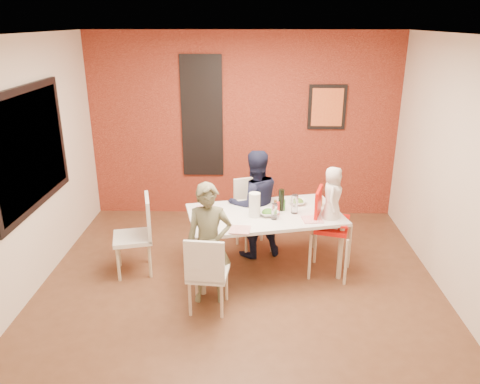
{
  "coord_description": "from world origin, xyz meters",
  "views": [
    {
      "loc": [
        0.12,
        -4.51,
        2.84
      ],
      "look_at": [
        0.0,
        0.3,
        1.05
      ],
      "focal_mm": 35.0,
      "sensor_mm": 36.0,
      "label": 1
    }
  ],
  "objects_px": {
    "dining_table": "(265,218)",
    "toddler": "(332,197)",
    "chair_left": "(139,231)",
    "wine_bottle": "(281,200)",
    "child_far": "(255,204)",
    "chair_far": "(252,210)",
    "paper_towel_roll": "(255,205)",
    "high_chair": "(328,224)",
    "chair_near": "(207,271)",
    "child_near": "(209,244)"
  },
  "relations": [
    {
      "from": "chair_left",
      "to": "paper_towel_roll",
      "type": "bearing_deg",
      "value": 75.52
    },
    {
      "from": "chair_left",
      "to": "wine_bottle",
      "type": "relative_size",
      "value": 3.6
    },
    {
      "from": "toddler",
      "to": "chair_near",
      "type": "bearing_deg",
      "value": 134.48
    },
    {
      "from": "toddler",
      "to": "child_far",
      "type": "bearing_deg",
      "value": 74.83
    },
    {
      "from": "chair_left",
      "to": "high_chair",
      "type": "height_order",
      "value": "high_chair"
    },
    {
      "from": "high_chair",
      "to": "wine_bottle",
      "type": "bearing_deg",
      "value": 88.17
    },
    {
      "from": "chair_far",
      "to": "toddler",
      "type": "height_order",
      "value": "toddler"
    },
    {
      "from": "wine_bottle",
      "to": "toddler",
      "type": "bearing_deg",
      "value": -18.32
    },
    {
      "from": "chair_left",
      "to": "dining_table",
      "type": "bearing_deg",
      "value": 79.52
    },
    {
      "from": "high_chair",
      "to": "child_far",
      "type": "distance_m",
      "value": 0.95
    },
    {
      "from": "dining_table",
      "to": "paper_towel_roll",
      "type": "relative_size",
      "value": 6.76
    },
    {
      "from": "chair_far",
      "to": "paper_towel_roll",
      "type": "bearing_deg",
      "value": -108.73
    },
    {
      "from": "chair_left",
      "to": "child_near",
      "type": "height_order",
      "value": "child_near"
    },
    {
      "from": "child_near",
      "to": "chair_left",
      "type": "bearing_deg",
      "value": 142.42
    },
    {
      "from": "dining_table",
      "to": "paper_towel_roll",
      "type": "bearing_deg",
      "value": -139.94
    },
    {
      "from": "chair_left",
      "to": "high_chair",
      "type": "distance_m",
      "value": 2.18
    },
    {
      "from": "chair_left",
      "to": "child_far",
      "type": "xyz_separation_m",
      "value": [
        1.34,
        0.47,
        0.16
      ]
    },
    {
      "from": "dining_table",
      "to": "paper_towel_roll",
      "type": "distance_m",
      "value": 0.26
    },
    {
      "from": "chair_far",
      "to": "high_chair",
      "type": "xyz_separation_m",
      "value": [
        0.87,
        -0.69,
        0.12
      ]
    },
    {
      "from": "chair_left",
      "to": "high_chair",
      "type": "relative_size",
      "value": 0.9
    },
    {
      "from": "chair_near",
      "to": "paper_towel_roll",
      "type": "bearing_deg",
      "value": -115.0
    },
    {
      "from": "child_near",
      "to": "high_chair",
      "type": "bearing_deg",
      "value": 20.71
    },
    {
      "from": "chair_far",
      "to": "child_near",
      "type": "bearing_deg",
      "value": -129.85
    },
    {
      "from": "high_chair",
      "to": "toddler",
      "type": "distance_m",
      "value": 0.34
    },
    {
      "from": "toddler",
      "to": "high_chair",
      "type": "bearing_deg",
      "value": 76.6
    },
    {
      "from": "toddler",
      "to": "dining_table",
      "type": "bearing_deg",
      "value": 96.01
    },
    {
      "from": "high_chair",
      "to": "wine_bottle",
      "type": "xyz_separation_m",
      "value": [
        -0.53,
        0.17,
        0.23
      ]
    },
    {
      "from": "chair_left",
      "to": "toddler",
      "type": "xyz_separation_m",
      "value": [
        2.21,
        -0.0,
        0.44
      ]
    },
    {
      "from": "chair_near",
      "to": "child_near",
      "type": "height_order",
      "value": "child_near"
    },
    {
      "from": "chair_near",
      "to": "wine_bottle",
      "type": "distance_m",
      "value": 1.33
    },
    {
      "from": "chair_far",
      "to": "child_near",
      "type": "relative_size",
      "value": 0.7
    },
    {
      "from": "toddler",
      "to": "wine_bottle",
      "type": "bearing_deg",
      "value": 84.9
    },
    {
      "from": "dining_table",
      "to": "child_far",
      "type": "relative_size",
      "value": 1.39
    },
    {
      "from": "dining_table",
      "to": "toddler",
      "type": "xyz_separation_m",
      "value": [
        0.75,
        -0.09,
        0.31
      ]
    },
    {
      "from": "dining_table",
      "to": "chair_near",
      "type": "bearing_deg",
      "value": -123.23
    },
    {
      "from": "dining_table",
      "to": "high_chair",
      "type": "xyz_separation_m",
      "value": [
        0.72,
        -0.08,
        -0.03
      ]
    },
    {
      "from": "wine_bottle",
      "to": "high_chair",
      "type": "bearing_deg",
      "value": -17.88
    },
    {
      "from": "toddler",
      "to": "paper_towel_roll",
      "type": "relative_size",
      "value": 2.48
    },
    {
      "from": "dining_table",
      "to": "chair_near",
      "type": "xyz_separation_m",
      "value": [
        -0.6,
        -0.91,
        -0.18
      ]
    },
    {
      "from": "dining_table",
      "to": "high_chair",
      "type": "relative_size",
      "value": 1.83
    },
    {
      "from": "high_chair",
      "to": "wine_bottle",
      "type": "distance_m",
      "value": 0.6
    },
    {
      "from": "child_near",
      "to": "wine_bottle",
      "type": "distance_m",
      "value": 1.11
    },
    {
      "from": "chair_near",
      "to": "child_far",
      "type": "bearing_deg",
      "value": -105.05
    },
    {
      "from": "child_far",
      "to": "wine_bottle",
      "type": "bearing_deg",
      "value": 119.22
    },
    {
      "from": "chair_near",
      "to": "chair_far",
      "type": "height_order",
      "value": "chair_far"
    },
    {
      "from": "dining_table",
      "to": "chair_far",
      "type": "xyz_separation_m",
      "value": [
        -0.15,
        0.61,
        -0.15
      ]
    },
    {
      "from": "high_chair",
      "to": "child_near",
      "type": "distance_m",
      "value": 1.44
    },
    {
      "from": "dining_table",
      "to": "chair_left",
      "type": "height_order",
      "value": "chair_left"
    },
    {
      "from": "chair_left",
      "to": "high_chair",
      "type": "bearing_deg",
      "value": 76.18
    },
    {
      "from": "chair_near",
      "to": "paper_towel_roll",
      "type": "relative_size",
      "value": 3.02
    }
  ]
}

